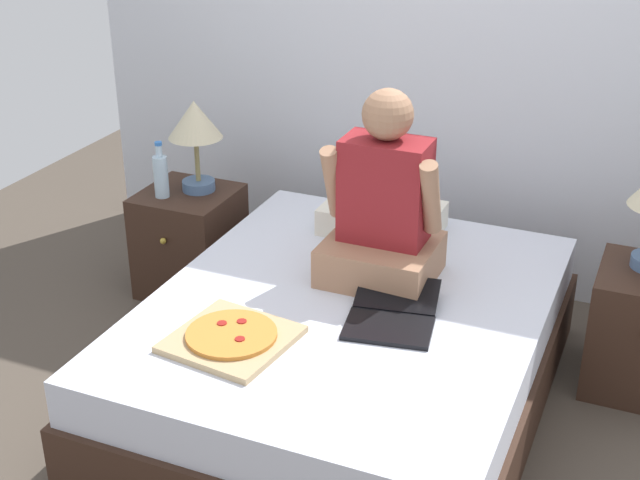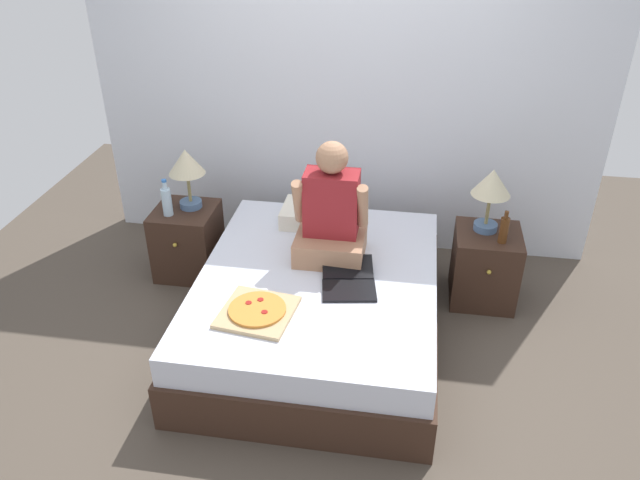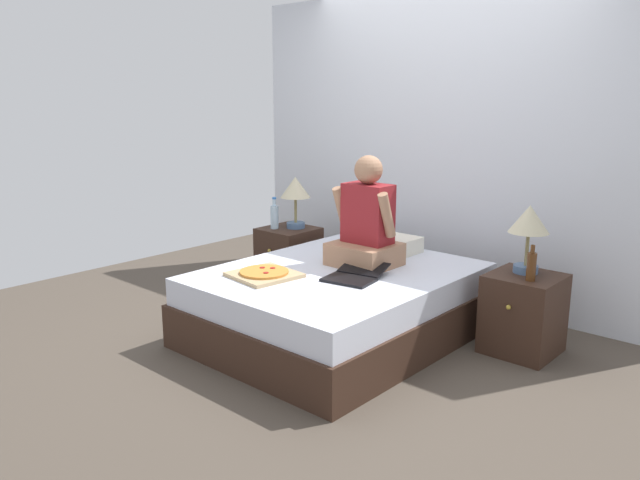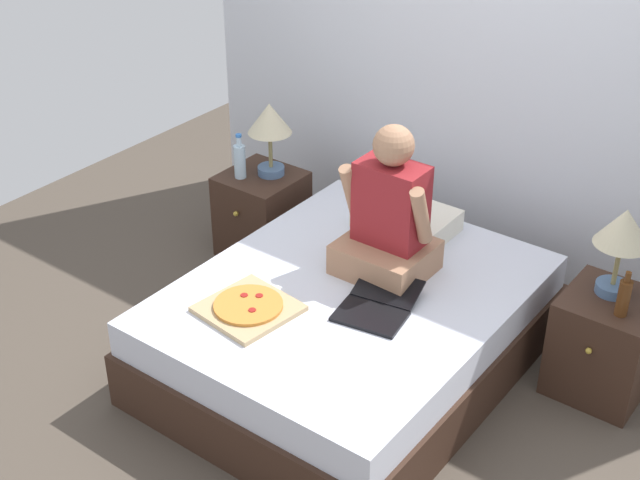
# 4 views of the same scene
# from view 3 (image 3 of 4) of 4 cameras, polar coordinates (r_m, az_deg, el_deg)

# --- Properties ---
(ground_plane) EXTENTS (5.81, 5.81, 0.00)m
(ground_plane) POSITION_cam_3_polar(r_m,az_deg,el_deg) (4.48, 1.65, -8.74)
(ground_plane) COLOR #4C4238
(wall_back) EXTENTS (3.81, 0.12, 2.50)m
(wall_back) POSITION_cam_3_polar(r_m,az_deg,el_deg) (5.24, 11.07, 8.32)
(wall_back) COLOR silver
(wall_back) RESTS_ON ground
(bed) EXTENTS (1.51, 1.88, 0.48)m
(bed) POSITION_cam_3_polar(r_m,az_deg,el_deg) (4.40, 1.67, -5.86)
(bed) COLOR #382319
(bed) RESTS_ON ground
(nightstand_left) EXTENTS (0.44, 0.47, 0.53)m
(nightstand_left) POSITION_cam_3_polar(r_m,az_deg,el_deg) (5.52, -2.87, -1.60)
(nightstand_left) COLOR #382319
(nightstand_left) RESTS_ON ground
(lamp_on_left_nightstand) EXTENTS (0.26, 0.26, 0.45)m
(lamp_on_left_nightstand) POSITION_cam_3_polar(r_m,az_deg,el_deg) (5.41, -2.27, 4.50)
(lamp_on_left_nightstand) COLOR #4C6B93
(lamp_on_left_nightstand) RESTS_ON nightstand_left
(water_bottle) EXTENTS (0.07, 0.07, 0.28)m
(water_bottle) POSITION_cam_3_polar(r_m,az_deg,el_deg) (5.43, -4.18, 2.21)
(water_bottle) COLOR silver
(water_bottle) RESTS_ON nightstand_left
(nightstand_right) EXTENTS (0.44, 0.47, 0.53)m
(nightstand_right) POSITION_cam_3_polar(r_m,az_deg,el_deg) (4.34, 18.09, -6.42)
(nightstand_right) COLOR #382319
(nightstand_right) RESTS_ON ground
(lamp_on_right_nightstand) EXTENTS (0.26, 0.26, 0.45)m
(lamp_on_right_nightstand) POSITION_cam_3_polar(r_m,az_deg,el_deg) (4.25, 18.56, 1.39)
(lamp_on_right_nightstand) COLOR #4C6B93
(lamp_on_right_nightstand) RESTS_ON nightstand_right
(beer_bottle) EXTENTS (0.06, 0.06, 0.23)m
(beer_bottle) POSITION_cam_3_polar(r_m,az_deg,el_deg) (4.12, 18.76, -2.25)
(beer_bottle) COLOR #512D14
(beer_bottle) RESTS_ON nightstand_right
(pillow) EXTENTS (0.52, 0.34, 0.12)m
(pillow) POSITION_cam_3_polar(r_m,az_deg,el_deg) (4.87, 5.84, -0.29)
(pillow) COLOR silver
(pillow) RESTS_ON bed
(person_seated) EXTENTS (0.47, 0.40, 0.78)m
(person_seated) POSITION_cam_3_polar(r_m,az_deg,el_deg) (4.42, 4.25, 1.35)
(person_seated) COLOR #A37556
(person_seated) RESTS_ON bed
(laptop) EXTENTS (0.38, 0.46, 0.07)m
(laptop) POSITION_cam_3_polar(r_m,az_deg,el_deg) (4.13, 3.11, -3.28)
(laptop) COLOR black
(laptop) RESTS_ON bed
(pizza_box) EXTENTS (0.45, 0.45, 0.05)m
(pizza_box) POSITION_cam_3_polar(r_m,az_deg,el_deg) (4.19, -5.13, -3.11)
(pizza_box) COLOR tan
(pizza_box) RESTS_ON bed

